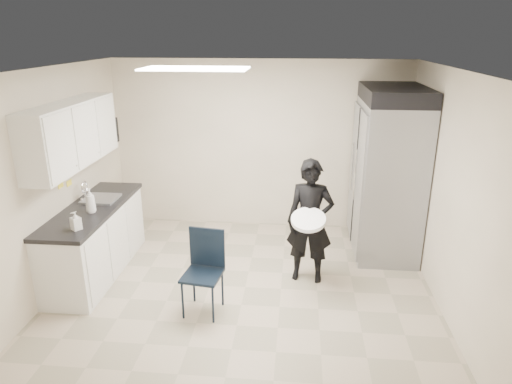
# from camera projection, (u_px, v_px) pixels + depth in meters

# --- Properties ---
(floor) EXTENTS (4.50, 4.50, 0.00)m
(floor) POSITION_uv_depth(u_px,v_px,m) (245.00, 287.00, 5.61)
(floor) COLOR tan
(floor) RESTS_ON ground
(ceiling) EXTENTS (4.50, 4.50, 0.00)m
(ceiling) POSITION_uv_depth(u_px,v_px,m) (243.00, 69.00, 4.74)
(ceiling) COLOR white
(ceiling) RESTS_ON back_wall
(back_wall) EXTENTS (4.50, 0.00, 4.50)m
(back_wall) POSITION_uv_depth(u_px,v_px,m) (260.00, 146.00, 7.05)
(back_wall) COLOR beige
(back_wall) RESTS_ON floor
(left_wall) EXTENTS (0.00, 4.00, 4.00)m
(left_wall) POSITION_uv_depth(u_px,v_px,m) (55.00, 181.00, 5.37)
(left_wall) COLOR beige
(left_wall) RESTS_ON floor
(right_wall) EXTENTS (0.00, 4.00, 4.00)m
(right_wall) POSITION_uv_depth(u_px,v_px,m) (449.00, 193.00, 4.97)
(right_wall) COLOR beige
(right_wall) RESTS_ON floor
(ceiling_panel) EXTENTS (1.20, 0.60, 0.02)m
(ceiling_panel) POSITION_uv_depth(u_px,v_px,m) (195.00, 69.00, 5.18)
(ceiling_panel) COLOR white
(ceiling_panel) RESTS_ON ceiling
(lower_counter) EXTENTS (0.60, 1.90, 0.86)m
(lower_counter) POSITION_uv_depth(u_px,v_px,m) (95.00, 242.00, 5.82)
(lower_counter) COLOR silver
(lower_counter) RESTS_ON floor
(countertop) EXTENTS (0.64, 1.95, 0.05)m
(countertop) POSITION_uv_depth(u_px,v_px,m) (91.00, 209.00, 5.67)
(countertop) COLOR black
(countertop) RESTS_ON lower_counter
(sink) EXTENTS (0.42, 0.40, 0.14)m
(sink) POSITION_uv_depth(u_px,v_px,m) (101.00, 203.00, 5.91)
(sink) COLOR gray
(sink) RESTS_ON countertop
(faucet) EXTENTS (0.02, 0.02, 0.24)m
(faucet) POSITION_uv_depth(u_px,v_px,m) (85.00, 191.00, 5.88)
(faucet) COLOR silver
(faucet) RESTS_ON countertop
(upper_cabinets) EXTENTS (0.35, 1.80, 0.75)m
(upper_cabinets) POSITION_uv_depth(u_px,v_px,m) (71.00, 134.00, 5.37)
(upper_cabinets) COLOR silver
(upper_cabinets) RESTS_ON left_wall
(towel_dispenser) EXTENTS (0.22, 0.30, 0.35)m
(towel_dispenser) POSITION_uv_depth(u_px,v_px,m) (107.00, 131.00, 6.53)
(towel_dispenser) COLOR black
(towel_dispenser) RESTS_ON left_wall
(notice_sticker_left) EXTENTS (0.00, 0.12, 0.07)m
(notice_sticker_left) POSITION_uv_depth(u_px,v_px,m) (61.00, 185.00, 5.49)
(notice_sticker_left) COLOR yellow
(notice_sticker_left) RESTS_ON left_wall
(notice_sticker_right) EXTENTS (0.00, 0.12, 0.07)m
(notice_sticker_right) POSITION_uv_depth(u_px,v_px,m) (69.00, 183.00, 5.69)
(notice_sticker_right) COLOR yellow
(notice_sticker_right) RESTS_ON left_wall
(commercial_fridge) EXTENTS (0.80, 1.35, 2.10)m
(commercial_fridge) POSITION_uv_depth(u_px,v_px,m) (387.00, 179.00, 6.29)
(commercial_fridge) COLOR gray
(commercial_fridge) RESTS_ON floor
(fridge_compressor) EXTENTS (0.80, 1.35, 0.20)m
(fridge_compressor) POSITION_uv_depth(u_px,v_px,m) (395.00, 94.00, 5.91)
(fridge_compressor) COLOR black
(fridge_compressor) RESTS_ON commercial_fridge
(folding_chair) EXTENTS (0.46, 0.46, 0.91)m
(folding_chair) POSITION_uv_depth(u_px,v_px,m) (202.00, 275.00, 4.97)
(folding_chair) COLOR black
(folding_chair) RESTS_ON floor
(man_tuxedo) EXTENTS (0.61, 0.44, 1.56)m
(man_tuxedo) POSITION_uv_depth(u_px,v_px,m) (310.00, 222.00, 5.56)
(man_tuxedo) COLOR black
(man_tuxedo) RESTS_ON floor
(bucket_lid) EXTENTS (0.45, 0.45, 0.05)m
(bucket_lid) POSITION_uv_depth(u_px,v_px,m) (308.00, 220.00, 5.28)
(bucket_lid) COLOR white
(bucket_lid) RESTS_ON man_tuxedo
(soap_bottle_a) EXTENTS (0.12, 0.12, 0.30)m
(soap_bottle_a) POSITION_uv_depth(u_px,v_px,m) (90.00, 201.00, 5.44)
(soap_bottle_a) COLOR white
(soap_bottle_a) RESTS_ON countertop
(soap_bottle_b) EXTENTS (0.13, 0.13, 0.21)m
(soap_bottle_b) POSITION_uv_depth(u_px,v_px,m) (76.00, 221.00, 4.98)
(soap_bottle_b) COLOR silver
(soap_bottle_b) RESTS_ON countertop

